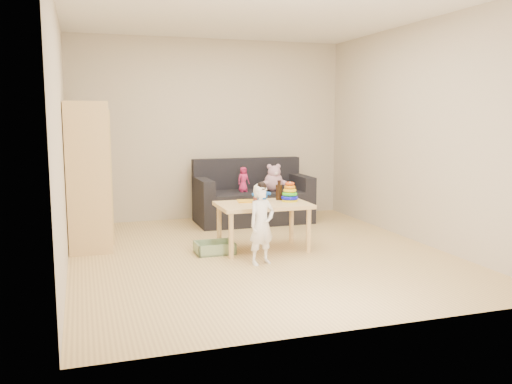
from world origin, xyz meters
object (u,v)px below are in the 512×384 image
object	(u,v)px
play_table	(263,227)
wardrobe	(88,175)
toddler	(262,225)
sofa	(253,207)

from	to	relation	value
play_table	wardrobe	bearing A→B (deg)	156.70
play_table	toddler	bearing A→B (deg)	-110.28
toddler	wardrobe	bearing A→B (deg)	122.00
wardrobe	toddler	xyz separation A→B (m)	(1.65, -1.35, -0.43)
wardrobe	play_table	size ratio (longest dim) A/B	1.63
wardrobe	sofa	world-z (taller)	wardrobe
sofa	toddler	size ratio (longest dim) A/B	1.99
play_table	toddler	world-z (taller)	toddler
toddler	play_table	bearing A→B (deg)	50.89
wardrobe	sofa	bearing A→B (deg)	18.85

